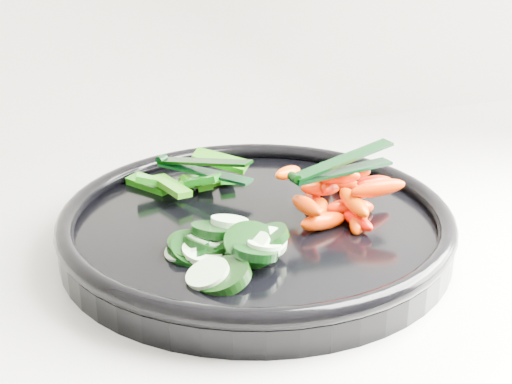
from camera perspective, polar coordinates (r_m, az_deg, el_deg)
name	(u,v)px	position (r m, az deg, el deg)	size (l,w,h in m)	color
veggie_tray	(256,225)	(0.68, 0.00, -2.68)	(0.44, 0.44, 0.04)	black
cucumber_pile	(218,248)	(0.62, -3.07, -4.47)	(0.12, 0.13, 0.04)	black
carrot_pile	(339,196)	(0.69, 6.65, -0.35)	(0.13, 0.13, 0.05)	#F13D00
pepper_pile	(190,179)	(0.76, -5.30, 1.05)	(0.14, 0.11, 0.03)	#166509
tong_carrot	(340,166)	(0.68, 6.72, 2.07)	(0.11, 0.03, 0.02)	black
tong_pepper	(201,166)	(0.74, -4.41, 2.05)	(0.08, 0.10, 0.02)	black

